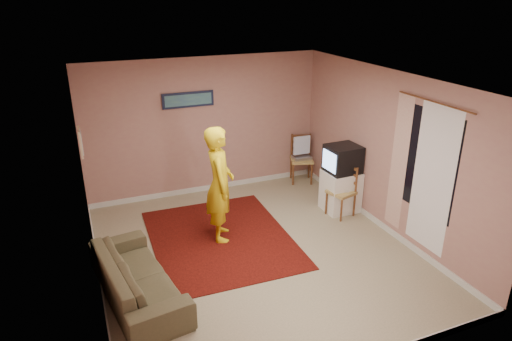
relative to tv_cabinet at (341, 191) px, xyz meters
name	(u,v)px	position (x,y,z in m)	size (l,w,h in m)	color
ground	(256,252)	(-1.95, -0.76, -0.37)	(5.00, 5.00, 0.00)	tan
wall_back	(205,127)	(-1.95, 1.74, 0.93)	(4.50, 0.02, 2.60)	#A2796A
wall_front	(357,266)	(-1.95, -3.26, 0.93)	(4.50, 0.02, 2.60)	#A2796A
wall_left	(87,199)	(-4.20, -0.76, 0.93)	(0.02, 5.00, 2.60)	#A2796A
wall_right	(387,153)	(0.30, -0.76, 0.93)	(0.02, 5.00, 2.60)	#A2796A
ceiling	(255,81)	(-1.95, -0.76, 2.23)	(4.50, 5.00, 0.02)	silver
baseboard_back	(208,188)	(-1.95, 1.73, -0.32)	(4.50, 0.02, 0.10)	silver
baseboard_left	(101,284)	(-4.19, -0.76, -0.32)	(0.02, 5.00, 0.10)	silver
baseboard_right	(378,223)	(0.29, -0.76, -0.32)	(0.02, 5.00, 0.10)	silver
window	(428,163)	(0.29, -1.66, 1.08)	(0.01, 1.10, 1.50)	black
curtain_sheer	(432,180)	(0.28, -1.81, 0.88)	(0.01, 0.75, 2.10)	white
curtain_floral	(399,163)	(0.26, -1.11, 0.88)	(0.01, 0.35, 2.10)	beige
curtain_rod	(434,102)	(0.25, -1.66, 1.95)	(0.02, 0.02, 1.40)	brown
picture_back	(188,100)	(-2.25, 1.71, 1.48)	(0.95, 0.04, 0.28)	#121832
picture_left	(81,142)	(-4.17, 0.84, 1.18)	(0.04, 0.38, 0.42)	beige
area_rug	(221,238)	(-2.31, -0.17, -0.36)	(2.13, 2.66, 0.01)	black
tv_cabinet	(341,191)	(0.00, 0.00, 0.00)	(0.58, 0.53, 0.74)	white
crt_tv	(343,159)	(-0.01, 0.00, 0.61)	(0.57, 0.51, 0.47)	black
chair_a	(302,154)	(-0.03, 1.42, 0.22)	(0.55, 0.54, 0.53)	tan
dvd_player	(302,157)	(-0.03, 1.42, 0.16)	(0.36, 0.26, 0.06)	#AAAAAF
blue_throw	(302,145)	(-0.03, 1.44, 0.41)	(0.36, 0.04, 0.37)	#98BAF8
chair_b	(342,186)	(-0.11, -0.18, 0.18)	(0.48, 0.50, 0.49)	tan
game_console	(341,190)	(-0.11, -0.18, 0.11)	(0.22, 0.16, 0.05)	silver
sofa	(137,277)	(-3.75, -1.15, -0.08)	(1.99, 0.78, 0.58)	#4C442E
person	(220,184)	(-2.28, -0.11, 0.55)	(0.67, 0.44, 1.84)	yellow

